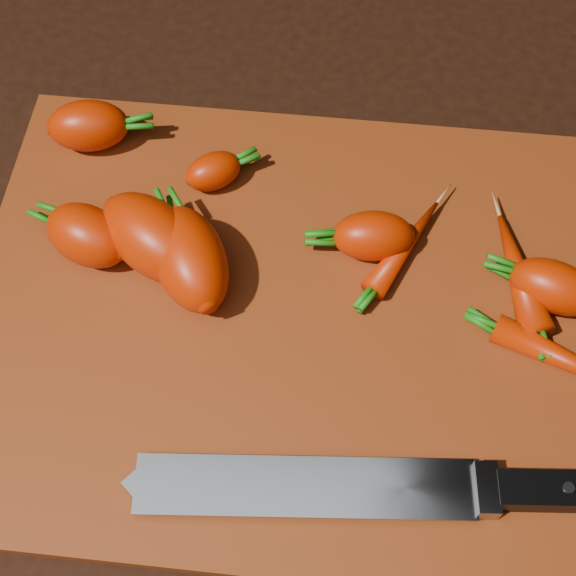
# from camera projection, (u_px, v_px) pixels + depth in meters

# --- Properties ---
(ground) EXTENTS (2.00, 2.00, 0.01)m
(ground) POSITION_uv_depth(u_px,v_px,m) (287.00, 320.00, 0.64)
(ground) COLOR black
(cutting_board) EXTENTS (0.50, 0.40, 0.01)m
(cutting_board) POSITION_uv_depth(u_px,v_px,m) (287.00, 314.00, 0.63)
(cutting_board) COLOR maroon
(cutting_board) RESTS_ON ground
(carrot_0) EXTENTS (0.08, 0.06, 0.04)m
(carrot_0) POSITION_uv_depth(u_px,v_px,m) (88.00, 126.00, 0.69)
(carrot_0) COLOR #C52400
(carrot_0) RESTS_ON cutting_board
(carrot_1) EXTENTS (0.08, 0.07, 0.05)m
(carrot_1) POSITION_uv_depth(u_px,v_px,m) (87.00, 235.00, 0.63)
(carrot_1) COLOR #C52400
(carrot_1) RESTS_ON cutting_board
(carrot_2) EXTENTS (0.11, 0.10, 0.06)m
(carrot_2) POSITION_uv_depth(u_px,v_px,m) (154.00, 238.00, 0.62)
(carrot_2) COLOR #C52400
(carrot_2) RESTS_ON cutting_board
(carrot_3) EXTENTS (0.09, 0.11, 0.06)m
(carrot_3) POSITION_uv_depth(u_px,v_px,m) (190.00, 259.00, 0.62)
(carrot_3) COLOR #C52400
(carrot_3) RESTS_ON cutting_board
(carrot_4) EXTENTS (0.07, 0.05, 0.04)m
(carrot_4) POSITION_uv_depth(u_px,v_px,m) (373.00, 236.00, 0.64)
(carrot_4) COLOR #C52400
(carrot_4) RESTS_ON cutting_board
(carrot_5) EXTENTS (0.06, 0.05, 0.03)m
(carrot_5) POSITION_uv_depth(u_px,v_px,m) (213.00, 171.00, 0.67)
(carrot_5) COLOR #C52400
(carrot_5) RESTS_ON cutting_board
(carrot_6) EXTENTS (0.08, 0.06, 0.04)m
(carrot_6) POSITION_uv_depth(u_px,v_px,m) (554.00, 287.00, 0.61)
(carrot_6) COLOR #C52400
(carrot_6) RESTS_ON cutting_board
(carrot_7) EXTENTS (0.07, 0.10, 0.02)m
(carrot_7) POSITION_uv_depth(u_px,v_px,m) (405.00, 246.00, 0.64)
(carrot_7) COLOR #C52400
(carrot_7) RESTS_ON cutting_board
(carrot_9) EXTENTS (0.05, 0.11, 0.03)m
(carrot_9) POSITION_uv_depth(u_px,v_px,m) (518.00, 272.00, 0.63)
(carrot_9) COLOR #C52400
(carrot_9) RESTS_ON cutting_board
(knife) EXTENTS (0.38, 0.07, 0.02)m
(knife) POSITION_uv_depth(u_px,v_px,m) (339.00, 487.00, 0.55)
(knife) COLOR gray
(knife) RESTS_ON cutting_board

